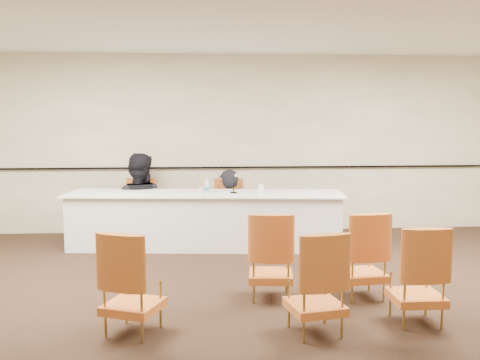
# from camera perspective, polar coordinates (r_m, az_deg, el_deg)

# --- Properties ---
(floor) EXTENTS (10.00, 10.00, 0.00)m
(floor) POSITION_cam_1_polar(r_m,az_deg,el_deg) (5.48, 3.26, -14.06)
(floor) COLOR black
(floor) RESTS_ON ground
(ceiling) EXTENTS (10.00, 10.00, 0.00)m
(ceiling) POSITION_cam_1_polar(r_m,az_deg,el_deg) (5.24, 3.49, 18.37)
(ceiling) COLOR white
(ceiling) RESTS_ON ground
(wall_back) EXTENTS (10.00, 0.04, 3.00)m
(wall_back) POSITION_cam_1_polar(r_m,az_deg,el_deg) (9.11, 0.02, 3.89)
(wall_back) COLOR #BCB594
(wall_back) RESTS_ON ground
(wall_rail) EXTENTS (9.80, 0.04, 0.03)m
(wall_rail) POSITION_cam_1_polar(r_m,az_deg,el_deg) (9.10, 0.04, 1.36)
(wall_rail) COLOR black
(wall_rail) RESTS_ON wall_back
(panel_table) EXTENTS (4.18, 1.33, 0.82)m
(panel_table) POSITION_cam_1_polar(r_m,az_deg,el_deg) (8.06, -3.76, -4.28)
(panel_table) COLOR silver
(panel_table) RESTS_ON ground
(panelist_main) EXTENTS (0.62, 0.43, 1.64)m
(panelist_main) POSITION_cam_1_polar(r_m,az_deg,el_deg) (8.64, -1.26, -4.24)
(panelist_main) COLOR black
(panelist_main) RESTS_ON ground
(panelist_main_chair) EXTENTS (0.55, 0.55, 0.95)m
(panelist_main_chair) POSITION_cam_1_polar(r_m,az_deg,el_deg) (8.61, -1.26, -3.14)
(panelist_main_chair) COLOR #C46E23
(panelist_main_chair) RESTS_ON ground
(panelist_second) EXTENTS (1.02, 0.86, 1.88)m
(panelist_second) POSITION_cam_1_polar(r_m,az_deg,el_deg) (8.80, -10.76, -3.29)
(panelist_second) COLOR black
(panelist_second) RESTS_ON ground
(panelist_second_chair) EXTENTS (0.55, 0.55, 0.95)m
(panelist_second_chair) POSITION_cam_1_polar(r_m,az_deg,el_deg) (8.79, -10.77, -3.05)
(panelist_second_chair) COLOR #C46E23
(panelist_second_chair) RESTS_ON ground
(papers) EXTENTS (0.31, 0.24, 0.00)m
(papers) POSITION_cam_1_polar(r_m,az_deg,el_deg) (7.94, -0.65, -1.41)
(papers) COLOR white
(papers) RESTS_ON panel_table
(microphone) EXTENTS (0.16, 0.23, 0.29)m
(microphone) POSITION_cam_1_polar(r_m,az_deg,el_deg) (7.90, -0.68, -0.42)
(microphone) COLOR black
(microphone) RESTS_ON panel_table
(water_bottle) EXTENTS (0.09, 0.09, 0.23)m
(water_bottle) POSITION_cam_1_polar(r_m,az_deg,el_deg) (7.96, -3.56, -0.59)
(water_bottle) COLOR teal
(water_bottle) RESTS_ON panel_table
(drinking_glass) EXTENTS (0.09, 0.09, 0.10)m
(drinking_glass) POSITION_cam_1_polar(r_m,az_deg,el_deg) (7.93, -4.15, -1.08)
(drinking_glass) COLOR silver
(drinking_glass) RESTS_ON panel_table
(coffee_cup) EXTENTS (0.11, 0.11, 0.14)m
(coffee_cup) POSITION_cam_1_polar(r_m,az_deg,el_deg) (7.85, 2.23, -1.01)
(coffee_cup) COLOR white
(coffee_cup) RESTS_ON panel_table
(aud_chair_front_mid) EXTENTS (0.56, 0.56, 0.95)m
(aud_chair_front_mid) POSITION_cam_1_polar(r_m,az_deg,el_deg) (5.78, 3.30, -8.00)
(aud_chair_front_mid) COLOR #C46E23
(aud_chair_front_mid) RESTS_ON ground
(aud_chair_front_right) EXTENTS (0.56, 0.56, 0.95)m
(aud_chair_front_right) POSITION_cam_1_polar(r_m,az_deg,el_deg) (5.95, 12.85, -7.75)
(aud_chair_front_right) COLOR #C46E23
(aud_chair_front_right) RESTS_ON ground
(aud_chair_back_left) EXTENTS (0.65, 0.65, 0.95)m
(aud_chair_back_left) POSITION_cam_1_polar(r_m,az_deg,el_deg) (4.97, -11.36, -10.58)
(aud_chair_back_left) COLOR #C46E23
(aud_chair_back_left) RESTS_ON ground
(aud_chair_back_mid) EXTENTS (0.59, 0.59, 0.95)m
(aud_chair_back_mid) POSITION_cam_1_polar(r_m,az_deg,el_deg) (4.91, 8.04, -10.72)
(aud_chair_back_mid) COLOR #C46E23
(aud_chair_back_mid) RESTS_ON ground
(aud_chair_back_right) EXTENTS (0.50, 0.50, 0.95)m
(aud_chair_back_right) POSITION_cam_1_polar(r_m,az_deg,el_deg) (5.37, 18.32, -9.49)
(aud_chair_back_right) COLOR #C46E23
(aud_chair_back_right) RESTS_ON ground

